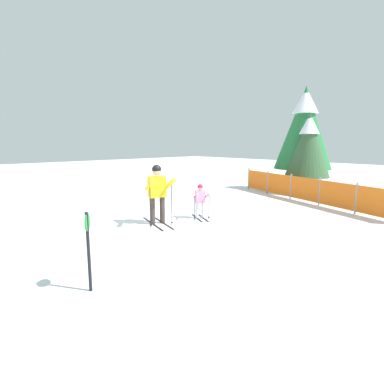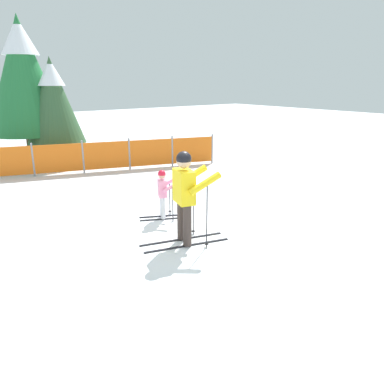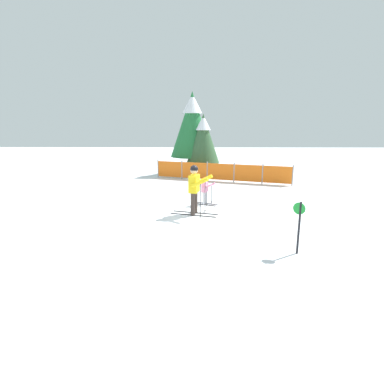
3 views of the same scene
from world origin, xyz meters
The scene contains 6 objects.
ground_plane centered at (0.00, 0.00, 0.00)m, with size 60.00×60.00×0.00m, color white.
skier_adult centered at (-0.05, -0.05, 1.01)m, with size 1.62×0.87×1.68m.
skier_child centered at (0.33, 1.26, 0.61)m, with size 0.99×0.67×1.05m.
safety_fence centered at (1.26, 6.00, 0.51)m, with size 7.01×2.33×1.03m.
conifer_far centered at (-0.29, 8.75, 3.03)m, with size 2.64×2.64×4.90m.
conifer_near centered at (0.36, 7.95, 2.22)m, with size 1.93×1.93×3.58m.
Camera 2 is at (-3.74, -5.07, 2.82)m, focal length 35.00 mm.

